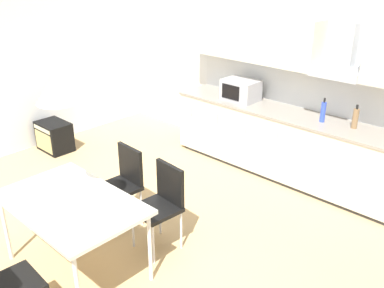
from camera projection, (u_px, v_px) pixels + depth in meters
The scene contains 13 objects.
ground_plane at pixel (135, 251), 4.28m from camera, with size 9.31×8.17×0.02m, color tan.
wall_back at pixel (293, 68), 5.58m from camera, with size 7.44×0.10×2.70m, color silver.
kitchen_counter at pixel (323, 156), 5.25m from camera, with size 4.36×0.64×0.88m.
backsplash_tile at pixel (342, 98), 5.18m from camera, with size 4.34×0.02×0.49m, color silver.
upper_wall_cabinets at pixel (343, 51), 4.83m from camera, with size 4.34×0.40×0.60m.
microwave at pixel (241, 90), 5.83m from camera, with size 0.48×0.35×0.28m.
bottle_blue at pixel (323, 112), 5.06m from camera, with size 0.06×0.06×0.29m.
bottle_brown at pixel (355, 118), 4.87m from camera, with size 0.07×0.07×0.28m.
dining_table at pixel (71, 206), 3.75m from camera, with size 1.33×0.85×0.74m.
chair_far_left at pixel (124, 179), 4.53m from camera, with size 0.42×0.42×0.87m.
chair_far_right at pixel (163, 199), 4.15m from camera, with size 0.43×0.43×0.87m.
guitar_amp at pixel (54, 136), 6.41m from camera, with size 0.52×0.37×0.44m.
pendant_lamp at pixel (55, 89), 3.32m from camera, with size 0.32×0.32×0.22m, color silver.
Camera 1 is at (2.80, -2.15, 2.69)m, focal length 40.00 mm.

